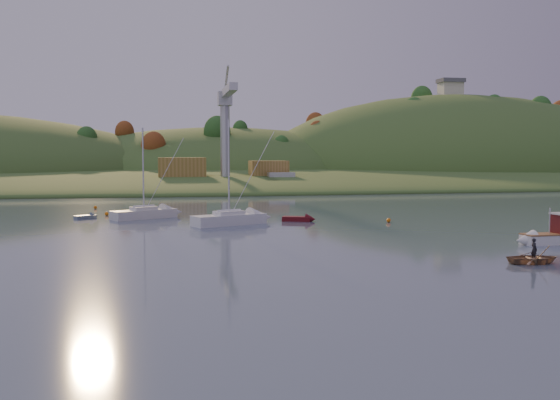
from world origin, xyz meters
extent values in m
plane|color=#354357|center=(0.00, 0.00, 0.00)|extent=(500.00, 500.00, 0.00)
cube|color=#325421|center=(0.00, 230.00, 0.00)|extent=(620.00, 220.00, 1.50)
ellipsoid|color=#325421|center=(0.00, 165.00, 0.00)|extent=(640.00, 150.00, 7.00)
ellipsoid|color=#325421|center=(10.00, 210.00, 0.00)|extent=(140.00, 120.00, 36.00)
ellipsoid|color=#325421|center=(95.00, 195.00, 0.00)|extent=(150.00, 130.00, 60.00)
cube|color=beige|center=(95.00, 195.00, 32.50)|extent=(8.00, 6.00, 5.00)
cube|color=#595960|center=(95.00, 195.00, 35.70)|extent=(9.00, 7.00, 1.50)
cube|color=slate|center=(5.00, 122.00, 1.20)|extent=(42.00, 16.00, 2.40)
cube|color=olive|center=(-8.00, 123.00, 4.80)|extent=(11.00, 8.00, 4.80)
cube|color=olive|center=(13.00, 124.00, 4.40)|extent=(9.00, 7.00, 4.00)
cylinder|color=#B7B7BC|center=(2.00, 120.00, 11.40)|extent=(2.20, 2.20, 18.00)
cube|color=#B7B7BC|center=(2.00, 120.00, 20.90)|extent=(3.20, 3.20, 3.20)
cube|color=#B7B7BC|center=(2.00, 111.00, 21.90)|extent=(1.80, 18.00, 1.60)
cube|color=#B7B7BC|center=(2.00, 125.00, 21.90)|extent=(1.80, 10.00, 1.60)
cube|color=silver|center=(20.71, 22.78, 0.44)|extent=(4.94, 1.98, 0.88)
cone|color=silver|center=(18.29, 22.66, 0.44)|extent=(1.78, 1.83, 1.75)
cube|color=brown|center=(20.71, 22.78, 0.90)|extent=(4.95, 2.03, 0.12)
cylinder|color=silver|center=(20.71, 22.78, 2.04)|extent=(0.10, 0.10, 2.34)
cube|color=silver|center=(-14.97, 51.92, 0.55)|extent=(8.18, 6.12, 1.11)
cube|color=silver|center=(-14.97, 51.92, 1.16)|extent=(3.52, 3.08, 0.70)
cylinder|color=silver|center=(-14.97, 51.92, 6.14)|extent=(0.18, 0.18, 10.06)
cylinder|color=silver|center=(-14.97, 51.92, 1.41)|extent=(2.85, 1.71, 0.12)
cylinder|color=silver|center=(-14.97, 51.92, 1.51)|extent=(2.62, 1.72, 0.36)
cube|color=silver|center=(-5.38, 43.16, 0.58)|extent=(8.79, 5.82, 1.17)
cube|color=silver|center=(-5.38, 43.16, 1.22)|extent=(3.69, 3.05, 0.74)
cylinder|color=silver|center=(-5.38, 43.16, 6.48)|extent=(0.18, 0.18, 10.62)
cylinder|color=silver|center=(-5.38, 43.16, 1.47)|extent=(3.15, 1.51, 0.12)
cylinder|color=silver|center=(-5.38, 43.16, 1.57)|extent=(2.86, 1.55, 0.36)
imported|color=#8C694D|center=(13.63, 14.14, 0.39)|extent=(3.79, 2.76, 0.77)
imported|color=black|center=(13.63, 14.14, 0.80)|extent=(0.40, 0.59, 1.59)
cube|color=#4F0B10|center=(2.93, 45.58, 0.28)|extent=(3.61, 2.53, 0.56)
cone|color=#4F0B10|center=(4.48, 44.94, 0.28)|extent=(1.60, 1.69, 1.34)
cube|color=slate|center=(-22.09, 53.10, 0.22)|extent=(2.67, 2.30, 0.45)
cone|color=slate|center=(-21.06, 53.80, 0.22)|extent=(1.34, 1.39, 1.09)
cube|color=slate|center=(15.00, 118.00, 0.93)|extent=(14.55, 5.36, 1.86)
cube|color=#B7B7BC|center=(15.00, 118.00, 2.48)|extent=(6.25, 3.18, 2.48)
sphere|color=orange|center=(13.17, 42.27, 0.25)|extent=(0.50, 0.50, 0.50)
sphere|color=orange|center=(-19.80, 56.66, 0.25)|extent=(0.50, 0.50, 0.50)
sphere|color=orange|center=(-22.25, 67.09, 0.25)|extent=(0.50, 0.50, 0.50)
camera|label=1|loc=(-12.80, -26.28, 7.87)|focal=40.00mm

